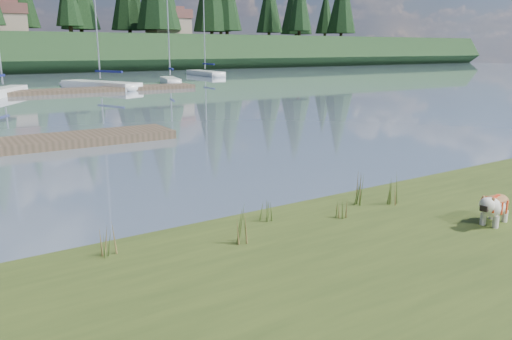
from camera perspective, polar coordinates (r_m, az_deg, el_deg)
bulldog at (r=9.30m, az=25.64°, el=-3.58°), size 0.92×0.48×0.54m
dock_far at (r=39.28m, az=-25.16°, el=7.99°), size 26.00×2.20×0.30m
sailboat_bg_2 at (r=39.61m, az=-26.59°, el=8.14°), size 4.06×5.87×9.35m
sailboat_bg_3 at (r=43.97m, az=-17.99°, el=9.32°), size 5.19×8.99×13.14m
sailboat_bg_4 at (r=47.89m, az=-9.86°, el=10.11°), size 2.81×6.30×9.34m
sailboat_bg_5 at (r=61.70m, az=-6.12°, el=11.00°), size 2.00×8.52×12.04m
weed_0 at (r=7.59m, az=-1.46°, el=-6.46°), size 0.17×0.14×0.64m
weed_1 at (r=8.58m, az=1.38°, el=-4.48°), size 0.17×0.14×0.49m
weed_2 at (r=9.54m, az=11.30°, el=-2.32°), size 0.17×0.14×0.70m
weed_3 at (r=7.47m, az=-16.53°, el=-7.83°), size 0.17×0.14×0.51m
weed_4 at (r=8.87m, az=9.88°, el=-4.40°), size 0.17×0.14×0.37m
weed_5 at (r=9.79m, az=15.36°, el=-2.14°), size 0.17×0.14×0.70m
mud_lip at (r=8.54m, az=-7.45°, el=-8.17°), size 60.00×0.50×0.14m
conifer_8 at (r=95.99m, az=5.03°, el=18.68°), size 4.62×4.62×11.77m
house_1 at (r=80.44m, az=-27.12°, el=15.24°), size 6.30×5.30×4.65m
house_2 at (r=84.73m, az=-10.01°, el=16.34°), size 6.30×5.30×4.65m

